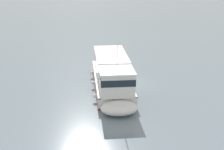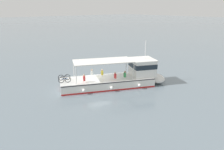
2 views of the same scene
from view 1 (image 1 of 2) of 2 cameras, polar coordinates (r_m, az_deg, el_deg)
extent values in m
plane|color=slate|center=(31.94, 2.09, -1.48)|extent=(400.00, 400.00, 0.00)
cube|color=white|center=(30.81, -0.11, -1.14)|extent=(11.12, 7.57, 1.10)
ellipsoid|color=white|center=(25.10, 1.28, -5.92)|extent=(3.26, 3.61, 1.01)
cube|color=red|center=(30.97, -0.11, -1.93)|extent=(11.14, 7.61, 0.16)
cube|color=#2D2D33|center=(30.65, -0.11, -0.32)|extent=(11.14, 7.62, 0.10)
cube|color=white|center=(26.19, 0.83, -1.30)|extent=(3.52, 3.58, 1.90)
cube|color=#19232D|center=(26.07, 0.83, -0.61)|extent=(3.59, 3.65, 0.56)
cube|color=white|center=(25.86, 0.84, 0.80)|extent=(3.74, 3.79, 0.12)
cube|color=white|center=(30.46, -0.20, 3.75)|extent=(7.31, 5.56, 0.10)
cylinder|color=silver|center=(27.84, 3.24, 0.01)|extent=(0.08, 0.08, 2.00)
cylinder|color=silver|center=(27.56, -2.36, -0.17)|extent=(0.08, 0.08, 2.00)
cylinder|color=silver|center=(34.00, 1.56, 3.50)|extent=(0.08, 0.08, 2.00)
cylinder|color=silver|center=(33.77, -3.03, 3.38)|extent=(0.08, 0.08, 2.00)
cylinder|color=silver|center=(25.24, 0.93, 3.10)|extent=(0.06, 0.06, 2.20)
sphere|color=white|center=(27.55, -3.11, -3.76)|extent=(0.36, 0.36, 0.36)
sphere|color=white|center=(30.62, -3.41, -1.41)|extent=(0.36, 0.36, 0.36)
sphere|color=white|center=(33.55, -3.64, 0.40)|extent=(0.36, 0.36, 0.36)
torus|color=black|center=(34.89, -0.11, 2.76)|extent=(0.62, 0.34, 0.66)
torus|color=black|center=(35.57, -0.22, 3.07)|extent=(0.62, 0.34, 0.66)
cylinder|color=#232328|center=(35.20, -0.16, 3.11)|extent=(0.66, 0.36, 0.06)
torus|color=black|center=(34.82, -1.58, 2.72)|extent=(0.62, 0.34, 0.66)
torus|color=black|center=(35.49, -1.66, 3.03)|extent=(0.62, 0.34, 0.66)
cylinder|color=#1E478C|center=(35.13, -1.63, 3.07)|extent=(0.66, 0.36, 0.06)
cube|color=red|center=(33.09, -2.20, 2.09)|extent=(0.34, 0.38, 0.52)
sphere|color=tan|center=(32.98, -2.21, 2.71)|extent=(0.20, 0.20, 0.20)
cube|color=white|center=(32.13, 1.28, 1.59)|extent=(0.34, 0.38, 0.52)
sphere|color=tan|center=(32.02, 1.28, 2.22)|extent=(0.20, 0.20, 0.20)
cube|color=yellow|center=(30.97, 0.97, 0.94)|extent=(0.34, 0.38, 0.52)
sphere|color=beige|center=(30.86, 0.97, 1.59)|extent=(0.20, 0.20, 0.20)
cube|color=red|center=(29.72, -1.78, 0.15)|extent=(0.34, 0.38, 0.52)
sphere|color=beige|center=(29.60, -1.79, 0.83)|extent=(0.20, 0.20, 0.20)
cube|color=#338C4C|center=(28.61, -1.42, -0.59)|extent=(0.34, 0.38, 0.52)
sphere|color=#9E7051|center=(28.49, -1.43, 0.12)|extent=(0.20, 0.20, 0.20)
camera|label=2|loc=(40.23, -37.49, 12.16)|focal=34.66mm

